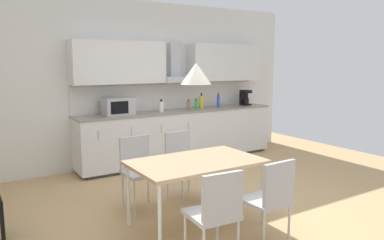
{
  "coord_description": "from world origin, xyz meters",
  "views": [
    {
      "loc": [
        -2.49,
        -3.5,
        1.76
      ],
      "look_at": [
        0.14,
        0.68,
        1.0
      ],
      "focal_mm": 35.0,
      "sensor_mm": 36.0,
      "label": 1
    }
  ],
  "objects_px": {
    "coffee_maker": "(245,98)",
    "chair_near_right": "(271,195)",
    "bottle_green": "(196,105)",
    "bottle_white": "(161,106)",
    "microwave": "(118,106)",
    "chair_near_left": "(216,208)",
    "chair_far_right": "(182,158)",
    "pendant_lamp": "(196,74)",
    "chair_far_left": "(138,165)",
    "bottle_yellow": "(201,102)",
    "dining_table": "(196,165)",
    "bottle_brown": "(188,105)",
    "bottle_blue": "(218,101)"
  },
  "relations": [
    {
      "from": "bottle_yellow",
      "to": "chair_far_right",
      "type": "height_order",
      "value": "bottle_yellow"
    },
    {
      "from": "bottle_white",
      "to": "pendant_lamp",
      "type": "xyz_separation_m",
      "value": [
        -0.84,
        -2.41,
        0.63
      ]
    },
    {
      "from": "bottle_brown",
      "to": "pendant_lamp",
      "type": "xyz_separation_m",
      "value": [
        -1.38,
        -2.4,
        0.65
      ]
    },
    {
      "from": "bottle_yellow",
      "to": "chair_near_right",
      "type": "relative_size",
      "value": 0.33
    },
    {
      "from": "bottle_green",
      "to": "bottle_white",
      "type": "bearing_deg",
      "value": 178.92
    },
    {
      "from": "chair_near_right",
      "to": "dining_table",
      "type": "bearing_deg",
      "value": 111.2
    },
    {
      "from": "bottle_brown",
      "to": "bottle_yellow",
      "type": "bearing_deg",
      "value": 14.92
    },
    {
      "from": "bottle_white",
      "to": "pendant_lamp",
      "type": "height_order",
      "value": "pendant_lamp"
    },
    {
      "from": "chair_far_left",
      "to": "coffee_maker",
      "type": "bearing_deg",
      "value": 28.48
    },
    {
      "from": "chair_far_right",
      "to": "pendant_lamp",
      "type": "xyz_separation_m",
      "value": [
        -0.3,
        -0.81,
        1.12
      ]
    },
    {
      "from": "chair_near_left",
      "to": "coffee_maker",
      "type": "bearing_deg",
      "value": 46.92
    },
    {
      "from": "coffee_maker",
      "to": "dining_table",
      "type": "relative_size",
      "value": 0.22
    },
    {
      "from": "pendant_lamp",
      "to": "microwave",
      "type": "bearing_deg",
      "value": 88.11
    },
    {
      "from": "bottle_brown",
      "to": "chair_far_right",
      "type": "distance_m",
      "value": 1.98
    },
    {
      "from": "bottle_white",
      "to": "chair_near_left",
      "type": "bearing_deg",
      "value": -109.81
    },
    {
      "from": "microwave",
      "to": "chair_far_right",
      "type": "bearing_deg",
      "value": -82.2
    },
    {
      "from": "coffee_maker",
      "to": "bottle_white",
      "type": "distance_m",
      "value": 1.91
    },
    {
      "from": "bottle_green",
      "to": "chair_near_right",
      "type": "xyz_separation_m",
      "value": [
        -1.24,
        -3.2,
        -0.47
      ]
    },
    {
      "from": "chair_far_left",
      "to": "pendant_lamp",
      "type": "bearing_deg",
      "value": -68.94
    },
    {
      "from": "bottle_white",
      "to": "dining_table",
      "type": "bearing_deg",
      "value": -109.28
    },
    {
      "from": "bottle_brown",
      "to": "dining_table",
      "type": "xyz_separation_m",
      "value": [
        -1.38,
        -2.4,
        -0.32
      ]
    },
    {
      "from": "coffee_maker",
      "to": "bottle_yellow",
      "type": "xyz_separation_m",
      "value": [
        -1.03,
        0.01,
        -0.03
      ]
    },
    {
      "from": "bottle_blue",
      "to": "chair_near_right",
      "type": "relative_size",
      "value": 0.32
    },
    {
      "from": "chair_far_left",
      "to": "chair_near_left",
      "type": "height_order",
      "value": "same"
    },
    {
      "from": "dining_table",
      "to": "chair_near_right",
      "type": "height_order",
      "value": "chair_near_right"
    },
    {
      "from": "chair_near_right",
      "to": "microwave",
      "type": "bearing_deg",
      "value": 94.11
    },
    {
      "from": "coffee_maker",
      "to": "pendant_lamp",
      "type": "xyz_separation_m",
      "value": [
        -2.75,
        -2.47,
        0.58
      ]
    },
    {
      "from": "pendant_lamp",
      "to": "bottle_yellow",
      "type": "bearing_deg",
      "value": 55.29
    },
    {
      "from": "chair_far_left",
      "to": "pendant_lamp",
      "type": "relative_size",
      "value": 2.72
    },
    {
      "from": "bottle_white",
      "to": "chair_far_right",
      "type": "relative_size",
      "value": 0.25
    },
    {
      "from": "bottle_brown",
      "to": "chair_far_right",
      "type": "bearing_deg",
      "value": -124.21
    },
    {
      "from": "bottle_green",
      "to": "dining_table",
      "type": "bearing_deg",
      "value": -122.95
    },
    {
      "from": "bottle_white",
      "to": "chair_far_right",
      "type": "distance_m",
      "value": 1.75
    },
    {
      "from": "chair_far_right",
      "to": "coffee_maker",
      "type": "bearing_deg",
      "value": 34.18
    },
    {
      "from": "bottle_blue",
      "to": "bottle_brown",
      "type": "bearing_deg",
      "value": -174.99
    },
    {
      "from": "microwave",
      "to": "coffee_maker",
      "type": "height_order",
      "value": "coffee_maker"
    },
    {
      "from": "bottle_green",
      "to": "dining_table",
      "type": "relative_size",
      "value": 0.14
    },
    {
      "from": "microwave",
      "to": "bottle_blue",
      "type": "relative_size",
      "value": 1.74
    },
    {
      "from": "dining_table",
      "to": "pendant_lamp",
      "type": "height_order",
      "value": "pendant_lamp"
    },
    {
      "from": "microwave",
      "to": "bottle_white",
      "type": "xyz_separation_m",
      "value": [
        0.76,
        -0.04,
        -0.05
      ]
    },
    {
      "from": "bottle_blue",
      "to": "bottle_green",
      "type": "distance_m",
      "value": 0.54
    },
    {
      "from": "coffee_maker",
      "to": "chair_near_right",
      "type": "xyz_separation_m",
      "value": [
        -2.44,
        -3.28,
        -0.54
      ]
    },
    {
      "from": "bottle_white",
      "to": "chair_near_left",
      "type": "distance_m",
      "value": 3.45
    },
    {
      "from": "bottle_green",
      "to": "chair_far_left",
      "type": "distance_m",
      "value": 2.49
    },
    {
      "from": "pendant_lamp",
      "to": "chair_near_left",
      "type": "bearing_deg",
      "value": -111.38
    },
    {
      "from": "coffee_maker",
      "to": "chair_far_right",
      "type": "distance_m",
      "value": 3.01
    },
    {
      "from": "microwave",
      "to": "pendant_lamp",
      "type": "height_order",
      "value": "pendant_lamp"
    },
    {
      "from": "coffee_maker",
      "to": "dining_table",
      "type": "distance_m",
      "value": 3.72
    },
    {
      "from": "coffee_maker",
      "to": "bottle_green",
      "type": "bearing_deg",
      "value": -176.18
    },
    {
      "from": "pendant_lamp",
      "to": "bottle_green",
      "type": "bearing_deg",
      "value": 57.05
    }
  ]
}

